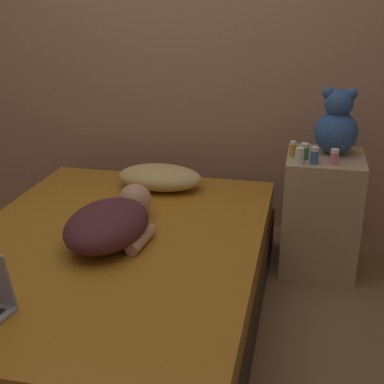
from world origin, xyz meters
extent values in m
plane|color=brown|center=(0.00, 0.00, 0.00)|extent=(12.00, 12.00, 0.00)
cube|color=tan|center=(0.00, 1.23, 1.30)|extent=(8.00, 0.06, 2.60)
cube|color=#2D2319|center=(0.00, 0.00, 0.11)|extent=(1.39, 1.91, 0.23)
cube|color=#B2721E|center=(0.00, 0.00, 0.32)|extent=(1.36, 1.87, 0.18)
cube|color=tan|center=(0.96, 0.73, 0.33)|extent=(0.41, 0.42, 0.66)
ellipsoid|color=tan|center=(0.05, 0.70, 0.48)|extent=(0.49, 0.29, 0.14)
ellipsoid|color=#4C2328|center=(0.00, -0.02, 0.50)|extent=(0.40, 0.53, 0.18)
sphere|color=tan|center=(0.03, 0.30, 0.49)|extent=(0.17, 0.17, 0.17)
cylinder|color=tan|center=(0.15, -0.01, 0.44)|extent=(0.08, 0.23, 0.06)
sphere|color=#335693|center=(1.00, 0.79, 0.77)|extent=(0.23, 0.23, 0.23)
sphere|color=#335693|center=(1.00, 0.79, 0.93)|extent=(0.15, 0.15, 0.15)
sphere|color=#335693|center=(0.94, 0.79, 0.98)|extent=(0.06, 0.06, 0.06)
sphere|color=#335693|center=(1.06, 0.79, 0.98)|extent=(0.06, 0.06, 0.06)
cylinder|color=pink|center=(0.99, 0.60, 0.69)|extent=(0.04, 0.04, 0.06)
cylinder|color=white|center=(0.99, 0.60, 0.73)|extent=(0.04, 0.04, 0.02)
cylinder|color=#3D8E4C|center=(0.84, 0.65, 0.69)|extent=(0.05, 0.05, 0.07)
cylinder|color=white|center=(0.84, 0.65, 0.73)|extent=(0.04, 0.04, 0.02)
cylinder|color=white|center=(0.82, 0.57, 0.69)|extent=(0.05, 0.05, 0.06)
cylinder|color=white|center=(0.82, 0.57, 0.73)|extent=(0.04, 0.04, 0.02)
cylinder|color=#3866B2|center=(0.90, 0.58, 0.69)|extent=(0.04, 0.04, 0.07)
cylinder|color=white|center=(0.90, 0.58, 0.73)|extent=(0.04, 0.04, 0.02)
cylinder|color=gold|center=(0.78, 0.69, 0.69)|extent=(0.03, 0.03, 0.06)
cylinder|color=white|center=(0.78, 0.69, 0.73)|extent=(0.03, 0.03, 0.02)
camera|label=1|loc=(0.84, -2.07, 1.52)|focal=50.00mm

